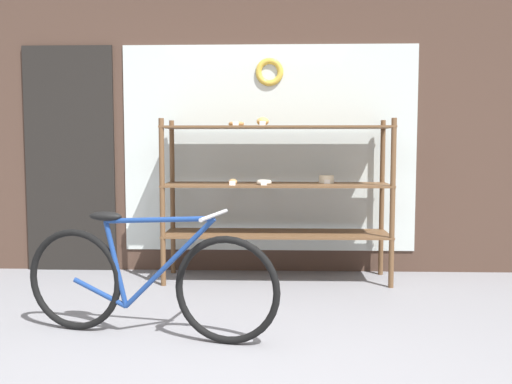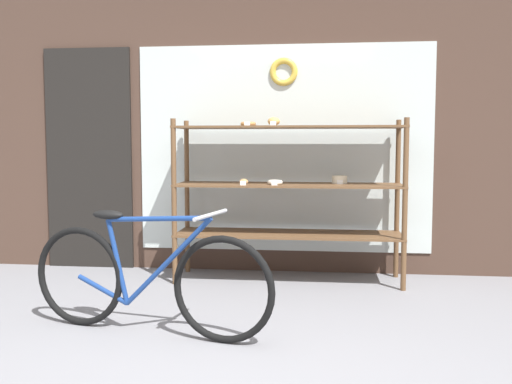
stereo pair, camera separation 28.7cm
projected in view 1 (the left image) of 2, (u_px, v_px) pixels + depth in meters
storefront_facade at (243, 100)px, 5.29m from camera, size 5.73×0.13×3.29m
display_case at (277, 184)px, 4.95m from camera, size 1.96×0.52×1.42m
bicycle at (147, 281)px, 3.53m from camera, size 1.65×0.53×0.79m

